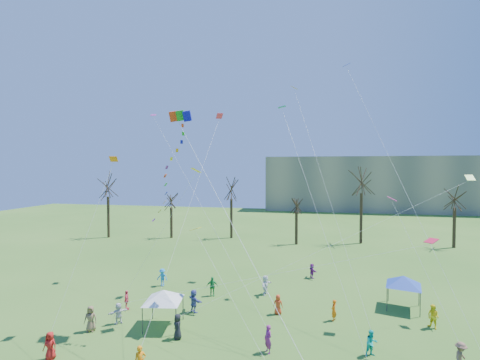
% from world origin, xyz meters
% --- Properties ---
extents(distant_building, '(60.00, 14.00, 15.00)m').
position_xyz_m(distant_building, '(22.00, 82.00, 7.50)').
color(distant_building, gray).
rests_on(distant_building, ground).
extents(bare_tree_row, '(70.80, 10.17, 12.34)m').
position_xyz_m(bare_tree_row, '(1.44, 36.64, 7.45)').
color(bare_tree_row, black).
rests_on(bare_tree_row, ground).
extents(big_box_kite, '(6.40, 6.58, 20.53)m').
position_xyz_m(big_box_kite, '(-6.24, 5.33, 11.37)').
color(big_box_kite, red).
rests_on(big_box_kite, ground).
extents(canopy_tent_white, '(3.65, 3.65, 2.77)m').
position_xyz_m(canopy_tent_white, '(-7.25, 5.81, 2.35)').
color(canopy_tent_white, '#3F3F44').
rests_on(canopy_tent_white, ground).
extents(canopy_tent_blue, '(3.58, 3.58, 2.78)m').
position_xyz_m(canopy_tent_blue, '(11.16, 12.76, 2.36)').
color(canopy_tent_blue, '#3F3F44').
rests_on(canopy_tent_blue, ground).
extents(festival_crowd, '(26.53, 20.41, 1.86)m').
position_xyz_m(festival_crowd, '(-0.06, 7.05, 0.86)').
color(festival_crowd, red).
rests_on(festival_crowd, ground).
extents(small_kites_aloft, '(29.81, 18.42, 31.46)m').
position_xyz_m(small_kites_aloft, '(0.38, 10.68, 12.56)').
color(small_kites_aloft, '#D9600B').
rests_on(small_kites_aloft, ground).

